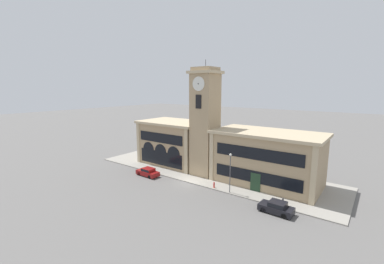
{
  "coord_description": "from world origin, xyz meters",
  "views": [
    {
      "loc": [
        23.84,
        -30.77,
        14.94
      ],
      "look_at": [
        -1.32,
        3.0,
        7.67
      ],
      "focal_mm": 24.0,
      "sensor_mm": 36.0,
      "label": 1
    }
  ],
  "objects": [
    {
      "name": "town_hall_right_wing",
      "position": [
        10.15,
        7.06,
        4.19
      ],
      "size": [
        16.54,
        8.87,
        8.34
      ],
      "color": "tan",
      "rests_on": "ground_plane"
    },
    {
      "name": "street_lamp",
      "position": [
        7.41,
        0.31,
        3.92
      ],
      "size": [
        0.36,
        0.36,
        5.74
      ],
      "color": "#4C4C51",
      "rests_on": "sidewalk_kerb"
    },
    {
      "name": "clock_tower",
      "position": [
        -0.0,
        4.92,
        9.19
      ],
      "size": [
        4.55,
        4.55,
        19.45
      ],
      "color": "tan",
      "rests_on": "ground_plane"
    },
    {
      "name": "parked_car_near",
      "position": [
        -7.38,
        -1.53,
        0.73
      ],
      "size": [
        4.24,
        1.86,
        1.4
      ],
      "rotation": [
        0.0,
        0.0,
        3.12
      ],
      "color": "maroon",
      "rests_on": "ground_plane"
    },
    {
      "name": "ground_plane",
      "position": [
        0.0,
        0.0,
        0.0
      ],
      "size": [
        300.0,
        300.0,
        0.0
      ],
      "primitive_type": "plane",
      "color": "#605E5B"
    },
    {
      "name": "parked_car_mid",
      "position": [
        14.76,
        -1.53,
        0.77
      ],
      "size": [
        4.06,
        1.97,
        1.48
      ],
      "rotation": [
        0.0,
        0.0,
        3.12
      ],
      "color": "black",
      "rests_on": "ground_plane"
    },
    {
      "name": "sidewalk_kerb",
      "position": [
        0.0,
        6.59,
        0.07
      ],
      "size": [
        44.13,
        13.17,
        0.15
      ],
      "color": "gray",
      "rests_on": "ground_plane"
    },
    {
      "name": "town_hall_left_wing",
      "position": [
        -8.61,
        7.05,
        4.28
      ],
      "size": [
        13.47,
        8.87,
        8.5
      ],
      "color": "tan",
      "rests_on": "ground_plane"
    },
    {
      "name": "fire_hydrant",
      "position": [
        4.69,
        0.48,
        0.57
      ],
      "size": [
        0.22,
        0.22,
        0.87
      ],
      "color": "red",
      "rests_on": "sidewalk_kerb"
    },
    {
      "name": "bollard",
      "position": [
        14.87,
        0.55,
        0.67
      ],
      "size": [
        0.18,
        0.18,
        1.06
      ],
      "color": "black",
      "rests_on": "sidewalk_kerb"
    }
  ]
}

